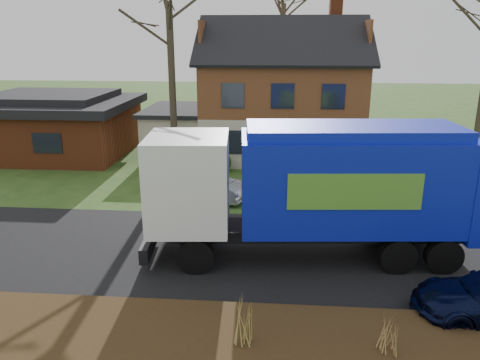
{
  "coord_description": "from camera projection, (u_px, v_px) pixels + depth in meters",
  "views": [
    {
      "loc": [
        1.77,
        -14.32,
        7.03
      ],
      "look_at": [
        0.41,
        2.5,
        1.79
      ],
      "focal_mm": 35.0,
      "sensor_mm": 36.0,
      "label": 1
    }
  ],
  "objects": [
    {
      "name": "garbage_truck",
      "position": [
        315.0,
        183.0,
        14.81
      ],
      "size": [
        10.44,
        3.57,
        4.39
      ],
      "rotation": [
        0.0,
        0.0,
        0.08
      ],
      "color": "black",
      "rests_on": "ground"
    },
    {
      "name": "ground",
      "position": [
        222.0,
        252.0,
        15.85
      ],
      "size": [
        120.0,
        120.0,
        0.0
      ],
      "primitive_type": "plane",
      "color": "#274717",
      "rests_on": "ground"
    },
    {
      "name": "grass_clump_mid",
      "position": [
        245.0,
        323.0,
        10.51
      ],
      "size": [
        0.39,
        0.32,
        1.09
      ],
      "color": "#9C8A44",
      "rests_on": "mulch_verge"
    },
    {
      "name": "grass_clump_east",
      "position": [
        388.0,
        334.0,
        10.25
      ],
      "size": [
        0.37,
        0.3,
        0.91
      ],
      "color": "#9E7C45",
      "rests_on": "mulch_verge"
    },
    {
      "name": "ranch_house",
      "position": [
        52.0,
        124.0,
        28.61
      ],
      "size": [
        9.8,
        8.2,
        3.7
      ],
      "color": "brown",
      "rests_on": "ground"
    },
    {
      "name": "road",
      "position": [
        222.0,
        251.0,
        15.84
      ],
      "size": [
        80.0,
        7.0,
        0.02
      ],
      "primitive_type": "cube",
      "color": "black",
      "rests_on": "ground"
    },
    {
      "name": "main_house",
      "position": [
        274.0,
        88.0,
        27.78
      ],
      "size": [
        12.95,
        8.95,
        9.26
      ],
      "color": "beige",
      "rests_on": "ground"
    },
    {
      "name": "silver_sedan",
      "position": [
        200.0,
        185.0,
        20.73
      ],
      "size": [
        4.33,
        2.4,
        1.35
      ],
      "primitive_type": "imported",
      "rotation": [
        0.0,
        0.0,
        1.32
      ],
      "color": "#B8BAC1",
      "rests_on": "ground"
    },
    {
      "name": "mulch_verge",
      "position": [
        195.0,
        347.0,
        10.76
      ],
      "size": [
        80.0,
        3.5,
        0.3
      ],
      "primitive_type": "cube",
      "color": "black",
      "rests_on": "ground"
    }
  ]
}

